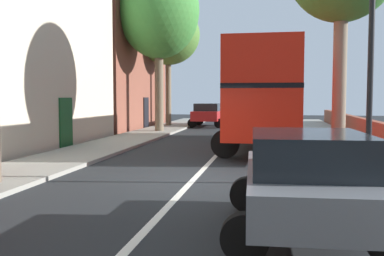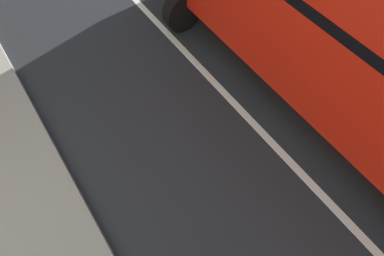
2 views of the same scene
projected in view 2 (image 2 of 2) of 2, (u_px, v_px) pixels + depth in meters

